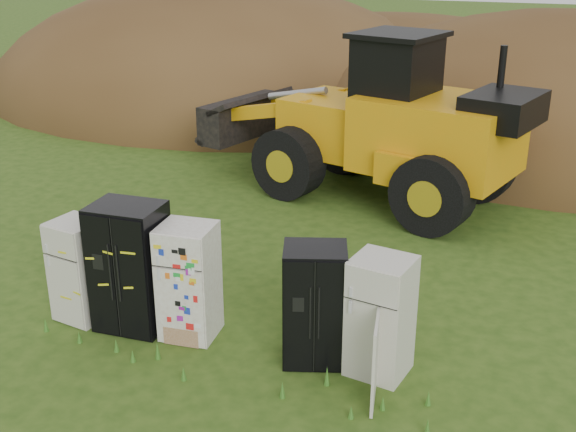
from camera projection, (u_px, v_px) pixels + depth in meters
The scene contains 10 objects.
ground at pixel (228, 342), 10.83m from camera, with size 120.00×120.00×0.00m, color #2B4813.
fridge_leftmost at pixel (80, 270), 11.26m from camera, with size 0.72×0.69×1.64m, color beige, non-canonical shape.
fridge_black_side at pixel (130, 267), 10.95m from camera, with size 1.04×0.82×2.00m, color black, non-canonical shape.
fridge_sticker at pixel (189, 281), 10.73m from camera, with size 0.79×0.73×1.78m, color white, non-canonical shape.
fridge_black_right at pixel (315, 305), 10.10m from camera, with size 0.87×0.73×1.74m, color black, non-canonical shape.
fridge_open_door at pixel (381, 317), 9.81m from camera, with size 0.78×0.72×1.72m, color beige, non-canonical shape.
wheel_loader at pixel (357, 114), 16.41m from camera, with size 7.80×3.16×3.77m, color #CC8D0D, non-canonical shape.
dirt_mound_right at pixel (556, 148), 20.58m from camera, with size 14.66×10.75×7.67m, color #483017.
dirt_mound_left at pixel (220, 100), 26.49m from camera, with size 17.64×13.23×8.31m, color #483017.
dirt_mound_back at pixel (394, 100), 26.49m from camera, with size 18.75×12.50×6.14m, color #483017.
Camera 1 is at (3.95, -8.56, 5.73)m, focal length 45.00 mm.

